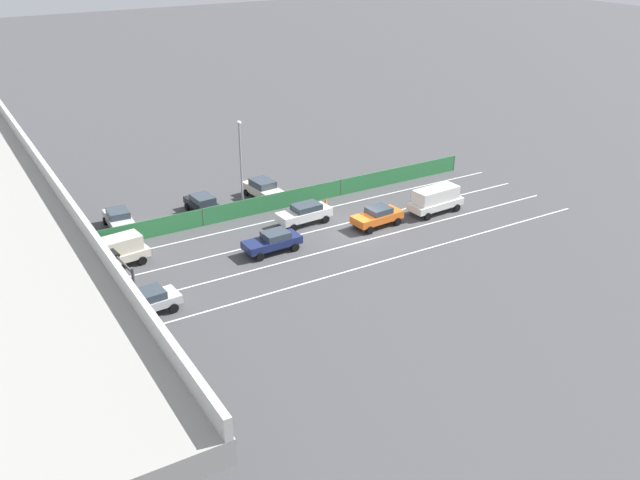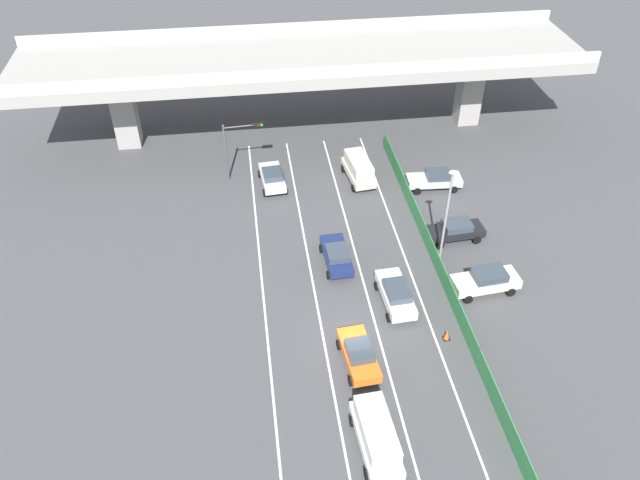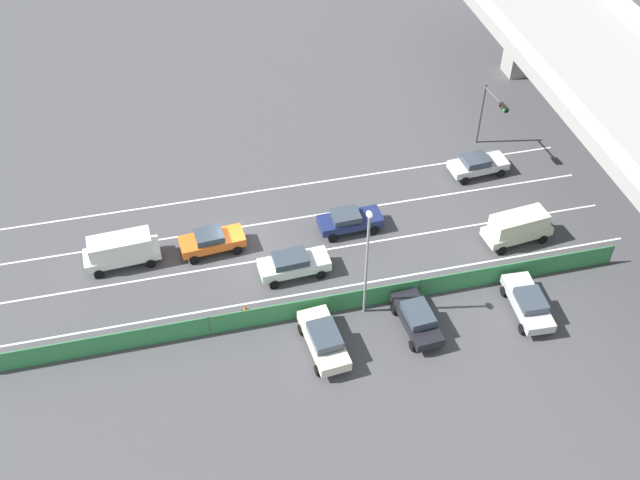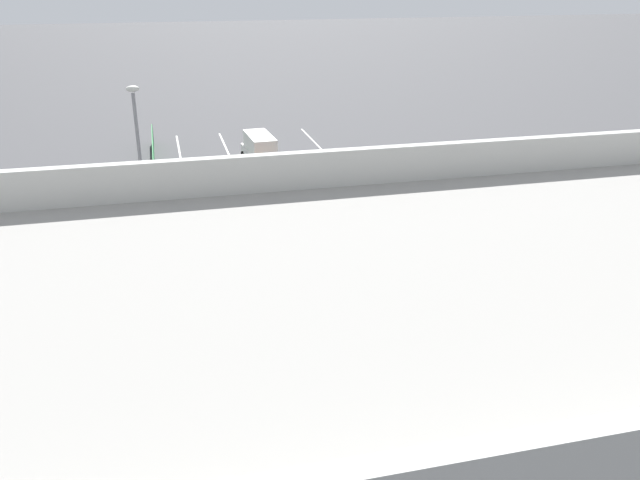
% 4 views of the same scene
% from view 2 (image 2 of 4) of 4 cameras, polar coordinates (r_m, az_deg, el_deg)
% --- Properties ---
extents(ground_plane, '(300.00, 300.00, 0.00)m').
position_cam_2_polar(ground_plane, '(40.67, 2.98, -9.38)').
color(ground_plane, '#424244').
extents(lane_line_left_edge, '(0.14, 43.69, 0.01)m').
position_cam_2_polar(lane_line_left_edge, '(42.88, -5.07, -6.28)').
color(lane_line_left_edge, silver).
rests_on(lane_line_left_edge, ground).
extents(lane_line_mid_left, '(0.14, 43.69, 0.01)m').
position_cam_2_polar(lane_line_mid_left, '(43.06, -0.29, -5.84)').
color(lane_line_mid_left, silver).
rests_on(lane_line_mid_left, ground).
extents(lane_line_mid_right, '(0.14, 43.69, 0.01)m').
position_cam_2_polar(lane_line_mid_right, '(43.54, 4.41, -5.37)').
color(lane_line_mid_right, silver).
rests_on(lane_line_mid_right, ground).
extents(lane_line_right_edge, '(0.14, 43.69, 0.01)m').
position_cam_2_polar(lane_line_right_edge, '(44.30, 8.97, -4.87)').
color(lane_line_right_edge, silver).
rests_on(lane_line_right_edge, ground).
extents(elevated_overpass, '(51.50, 11.01, 8.87)m').
position_cam_2_polar(elevated_overpass, '(59.17, -1.72, 15.87)').
color(elevated_overpass, gray).
rests_on(elevated_overpass, ground).
extents(green_fence, '(0.10, 39.79, 1.52)m').
position_cam_2_polar(green_fence, '(44.31, 11.45, -3.90)').
color(green_fence, '#338447').
rests_on(green_fence, ground).
extents(car_sedan_navy, '(2.10, 4.46, 1.54)m').
position_cam_2_polar(car_sedan_navy, '(45.55, 1.53, -1.39)').
color(car_sedan_navy, navy).
rests_on(car_sedan_navy, ground).
extents(car_van_white, '(2.30, 5.00, 2.17)m').
position_cam_2_polar(car_van_white, '(35.16, 5.16, -17.21)').
color(car_van_white, silver).
rests_on(car_van_white, ground).
extents(car_taxi_orange, '(2.27, 4.42, 1.59)m').
position_cam_2_polar(car_taxi_orange, '(38.92, 3.56, -10.36)').
color(car_taxi_orange, orange).
rests_on(car_taxi_orange, ground).
extents(car_sedan_silver, '(2.32, 4.48, 1.55)m').
position_cam_2_polar(car_sedan_silver, '(53.98, -4.38, 5.74)').
color(car_sedan_silver, '#B7BABC').
rests_on(car_sedan_silver, ground).
extents(car_van_cream, '(2.45, 4.80, 2.18)m').
position_cam_2_polar(car_van_cream, '(54.43, 3.53, 6.57)').
color(car_van_cream, beige).
rests_on(car_van_cream, ground).
extents(car_sedan_white, '(2.15, 4.65, 1.65)m').
position_cam_2_polar(car_sedan_white, '(42.74, 6.92, -4.89)').
color(car_sedan_white, white).
rests_on(car_sedan_white, ground).
extents(parked_sedan_cream, '(4.83, 2.39, 1.75)m').
position_cam_2_polar(parked_sedan_cream, '(44.90, 14.91, -3.54)').
color(parked_sedan_cream, beige).
rests_on(parked_sedan_cream, ground).
extents(parked_sedan_dark, '(4.49, 2.20, 1.59)m').
position_cam_2_polar(parked_sedan_dark, '(48.94, 12.25, 0.92)').
color(parked_sedan_dark, black).
rests_on(parked_sedan_dark, ground).
extents(parked_wagon_silver, '(4.72, 2.20, 1.60)m').
position_cam_2_polar(parked_wagon_silver, '(54.42, 10.43, 5.49)').
color(parked_wagon_silver, '#B2B5B7').
rests_on(parked_wagon_silver, ground).
extents(traffic_light, '(3.45, 0.49, 5.33)m').
position_cam_2_polar(traffic_light, '(53.78, -7.42, 9.04)').
color(traffic_light, '#47474C').
rests_on(traffic_light, ground).
extents(street_lamp, '(0.60, 0.36, 8.14)m').
position_cam_2_polar(street_lamp, '(43.93, 11.50, 2.61)').
color(street_lamp, gray).
rests_on(street_lamp, ground).
extents(traffic_cone, '(0.47, 0.47, 0.70)m').
position_cam_2_polar(traffic_cone, '(41.45, 11.49, -8.50)').
color(traffic_cone, orange).
rests_on(traffic_cone, ground).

